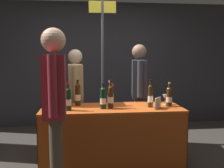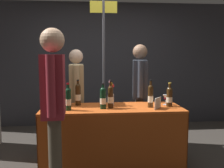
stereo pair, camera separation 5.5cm
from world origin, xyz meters
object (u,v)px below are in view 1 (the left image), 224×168
object	(u,v)px
taster_foreground_right	(55,98)
booth_signpost	(103,57)
tasting_table	(112,126)
display_bottle_0	(169,96)
flower_vase	(111,97)
wine_glass_near_vendor	(165,97)
featured_wine_bottle	(56,100)
vendor_presenter	(76,91)

from	to	relation	value
taster_foreground_right	booth_signpost	size ratio (longest dim) A/B	0.73
tasting_table	display_bottle_0	world-z (taller)	display_bottle_0
flower_vase	wine_glass_near_vendor	bearing A→B (deg)	-2.55
tasting_table	wine_glass_near_vendor	size ratio (longest dim) A/B	13.09
wine_glass_near_vendor	flower_vase	distance (m)	0.74
tasting_table	taster_foreground_right	size ratio (longest dim) A/B	1.04
tasting_table	wine_glass_near_vendor	bearing A→B (deg)	6.46
tasting_table	featured_wine_bottle	distance (m)	0.80
taster_foreground_right	display_bottle_0	bearing A→B (deg)	-67.67
display_bottle_0	taster_foreground_right	distance (m)	1.53
wine_glass_near_vendor	vendor_presenter	size ratio (longest dim) A/B	0.09
display_bottle_0	booth_signpost	xyz separation A→B (m)	(-0.79, 1.12, 0.50)
booth_signpost	vendor_presenter	bearing A→B (deg)	-134.01
featured_wine_bottle	booth_signpost	bearing A→B (deg)	60.29
tasting_table	wine_glass_near_vendor	distance (m)	0.82
featured_wine_bottle	vendor_presenter	xyz separation A→B (m)	(0.22, 0.70, 0.00)
featured_wine_bottle	display_bottle_0	distance (m)	1.45
display_bottle_0	flower_vase	size ratio (longest dim) A/B	0.92
wine_glass_near_vendor	taster_foreground_right	size ratio (longest dim) A/B	0.08
wine_glass_near_vendor	vendor_presenter	world-z (taller)	vendor_presenter
vendor_presenter	featured_wine_bottle	bearing A→B (deg)	-20.65
display_bottle_0	wine_glass_near_vendor	xyz separation A→B (m)	(-0.02, 0.11, -0.03)
flower_vase	featured_wine_bottle	bearing A→B (deg)	-165.48
tasting_table	display_bottle_0	bearing A→B (deg)	-2.13
wine_glass_near_vendor	tasting_table	bearing A→B (deg)	-173.54
flower_vase	taster_foreground_right	bearing A→B (deg)	-128.94
flower_vase	booth_signpost	xyz separation A→B (m)	(-0.04, 0.97, 0.52)
display_bottle_0	taster_foreground_right	bearing A→B (deg)	-155.16
wine_glass_near_vendor	vendor_presenter	distance (m)	1.33
featured_wine_bottle	flower_vase	distance (m)	0.72
featured_wine_bottle	booth_signpost	xyz separation A→B (m)	(0.66, 1.16, 0.51)
display_bottle_0	booth_signpost	distance (m)	1.46
featured_wine_bottle	flower_vase	bearing A→B (deg)	14.52
featured_wine_bottle	taster_foreground_right	size ratio (longest dim) A/B	0.17
display_bottle_0	wine_glass_near_vendor	world-z (taller)	display_bottle_0
display_bottle_0	wine_glass_near_vendor	size ratio (longest dim) A/B	2.30
display_bottle_0	taster_foreground_right	xyz separation A→B (m)	(-1.39, -0.64, 0.11)
tasting_table	booth_signpost	xyz separation A→B (m)	(-0.04, 1.09, 0.89)
featured_wine_bottle	vendor_presenter	world-z (taller)	vendor_presenter
featured_wine_bottle	tasting_table	bearing A→B (deg)	5.29
wine_glass_near_vendor	flower_vase	size ratio (longest dim) A/B	0.40
tasting_table	vendor_presenter	xyz separation A→B (m)	(-0.48, 0.63, 0.38)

